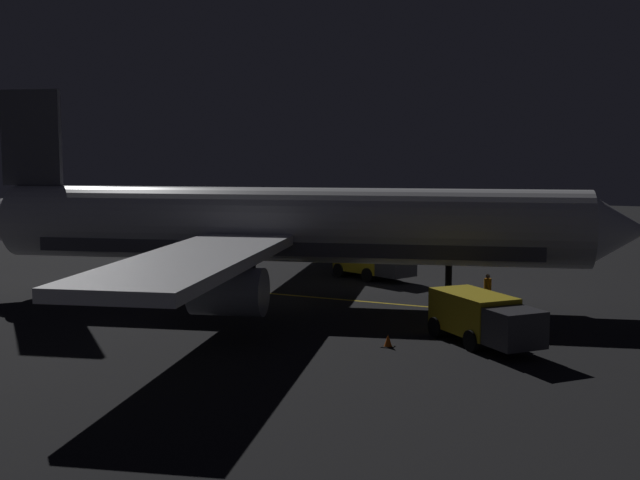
# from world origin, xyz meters

# --- Properties ---
(ground_plane) EXTENTS (180.00, 180.00, 0.20)m
(ground_plane) POSITION_xyz_m (0.00, 0.00, -0.10)
(ground_plane) COLOR black
(apron_guide_stripe) EXTENTS (0.52, 19.27, 0.01)m
(apron_guide_stripe) POSITION_xyz_m (-1.65, 4.00, 0.00)
(apron_guide_stripe) COLOR gold
(apron_guide_stripe) RESTS_ON ground_plane
(airliner) EXTENTS (38.61, 38.92, 11.76)m
(airliner) POSITION_xyz_m (0.15, -0.61, 4.07)
(airliner) COLOR white
(airliner) RESTS_ON ground_plane
(baggage_truck) EXTENTS (5.43, 5.65, 2.15)m
(baggage_truck) POSITION_xyz_m (5.59, 12.06, 1.14)
(baggage_truck) COLOR gold
(baggage_truck) RESTS_ON ground_plane
(catering_truck) EXTENTS (4.32, 6.02, 2.57)m
(catering_truck) POSITION_xyz_m (-9.12, 1.53, 1.30)
(catering_truck) COLOR gold
(catering_truck) RESTS_ON ground_plane
(ground_crew_worker) EXTENTS (0.40, 0.40, 1.74)m
(ground_crew_worker) POSITION_xyz_m (-3.07, 10.44, 0.89)
(ground_crew_worker) COLOR black
(ground_crew_worker) RESTS_ON ground_plane
(traffic_cone_near_left) EXTENTS (0.50, 0.50, 0.55)m
(traffic_cone_near_left) POSITION_xyz_m (-4.87, 10.44, 0.25)
(traffic_cone_near_left) COLOR #EA590F
(traffic_cone_near_left) RESTS_ON ground_plane
(traffic_cone_near_right) EXTENTS (0.50, 0.50, 0.55)m
(traffic_cone_near_right) POSITION_xyz_m (-2.20, 11.79, 0.25)
(traffic_cone_near_right) COLOR #EA590F
(traffic_cone_near_right) RESTS_ON ground_plane
(traffic_cone_under_wing) EXTENTS (0.50, 0.50, 0.55)m
(traffic_cone_under_wing) POSITION_xyz_m (7.51, 8.51, 0.25)
(traffic_cone_under_wing) COLOR #EA590F
(traffic_cone_under_wing) RESTS_ON ground_plane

